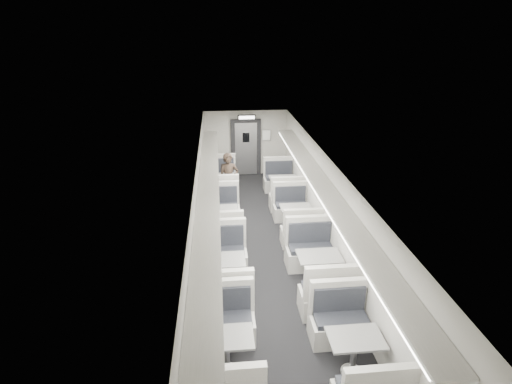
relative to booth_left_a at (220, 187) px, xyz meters
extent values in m
cube|color=black|center=(1.00, -3.75, -0.46)|extent=(3.00, 12.00, 0.12)
cube|color=white|center=(1.00, -3.75, 2.06)|extent=(3.00, 12.00, 0.12)
cube|color=beige|center=(1.00, 2.31, 0.80)|extent=(3.00, 0.12, 2.40)
cube|color=beige|center=(-0.56, -3.75, 0.80)|extent=(0.12, 12.00, 2.40)
cube|color=beige|center=(2.56, -3.75, 0.80)|extent=(0.12, 12.00, 2.40)
cube|color=beige|center=(0.00, -0.81, -0.17)|extent=(1.10, 0.61, 0.47)
cube|color=black|center=(0.00, -0.78, 0.12)|extent=(0.97, 0.49, 0.10)
cube|color=beige|center=(0.00, -1.03, 0.43)|extent=(1.10, 0.12, 0.72)
cube|color=beige|center=(0.00, 0.81, -0.17)|extent=(1.10, 0.61, 0.47)
cube|color=black|center=(0.00, 0.78, 0.12)|extent=(0.97, 0.49, 0.10)
cube|color=beige|center=(0.00, 1.03, 0.43)|extent=(1.10, 0.12, 0.72)
cylinder|color=#B4B4B6|center=(0.00, 0.00, -0.04)|extent=(0.10, 0.10, 0.71)
cylinder|color=#B4B4B6|center=(0.00, 0.00, -0.38)|extent=(0.37, 0.37, 0.03)
cube|color=slate|center=(0.00, 0.00, 0.36)|extent=(0.91, 0.62, 0.04)
cube|color=beige|center=(0.00, -3.20, -0.17)|extent=(1.05, 0.59, 0.45)
cube|color=black|center=(0.00, -3.17, 0.10)|extent=(0.94, 0.47, 0.10)
cube|color=beige|center=(0.00, -3.41, 0.40)|extent=(1.05, 0.12, 0.70)
cube|color=beige|center=(0.00, -1.65, -0.17)|extent=(1.05, 0.59, 0.45)
cube|color=black|center=(0.00, -1.68, 0.10)|extent=(0.94, 0.47, 0.10)
cube|color=beige|center=(0.00, -1.43, 0.40)|extent=(1.05, 0.12, 0.70)
cylinder|color=#B4B4B6|center=(0.00, -2.42, -0.05)|extent=(0.10, 0.10, 0.69)
cylinder|color=#B4B4B6|center=(0.00, -2.42, -0.38)|extent=(0.36, 0.36, 0.03)
cube|color=slate|center=(0.00, -2.42, 0.33)|extent=(0.88, 0.60, 0.04)
cube|color=beige|center=(0.00, -5.72, -0.17)|extent=(1.09, 0.61, 0.46)
cube|color=black|center=(0.00, -5.69, 0.12)|extent=(0.97, 0.48, 0.10)
cube|color=beige|center=(0.00, -5.94, 0.42)|extent=(1.09, 0.12, 0.72)
cube|color=beige|center=(0.00, -4.12, -0.17)|extent=(1.09, 0.61, 0.46)
cube|color=black|center=(0.00, -4.15, 0.12)|extent=(0.97, 0.48, 0.10)
cube|color=beige|center=(0.00, -3.90, 0.42)|extent=(1.09, 0.12, 0.72)
cylinder|color=#B4B4B6|center=(0.00, -4.92, -0.04)|extent=(0.10, 0.10, 0.71)
cylinder|color=#B4B4B6|center=(0.00, -4.92, -0.38)|extent=(0.37, 0.37, 0.03)
cube|color=slate|center=(0.00, -4.92, 0.35)|extent=(0.90, 0.62, 0.04)
cube|color=beige|center=(0.00, -6.33, -0.18)|extent=(1.03, 0.57, 0.44)
cube|color=black|center=(0.00, -6.36, 0.09)|extent=(0.91, 0.46, 0.10)
cube|color=beige|center=(0.00, -6.12, 0.38)|extent=(1.03, 0.12, 0.68)
cylinder|color=#B4B4B6|center=(0.00, -7.09, -0.06)|extent=(0.10, 0.10, 0.67)
cylinder|color=#B4B4B6|center=(0.00, -7.09, -0.38)|extent=(0.35, 0.35, 0.03)
cube|color=slate|center=(0.00, -7.09, 0.31)|extent=(0.86, 0.58, 0.04)
cube|color=beige|center=(2.00, -1.00, -0.18)|extent=(1.04, 0.58, 0.44)
cube|color=black|center=(2.00, -0.97, 0.09)|extent=(0.92, 0.46, 0.10)
cube|color=beige|center=(2.00, -1.21, 0.38)|extent=(1.04, 0.12, 0.68)
cube|color=beige|center=(2.00, 0.53, -0.18)|extent=(1.04, 0.58, 0.44)
cube|color=black|center=(2.00, 0.50, 0.09)|extent=(0.92, 0.46, 0.10)
cube|color=beige|center=(2.00, 0.74, 0.38)|extent=(1.04, 0.12, 0.68)
cylinder|color=#B4B4B6|center=(2.00, -0.23, -0.06)|extent=(0.10, 0.10, 0.67)
cylinder|color=#B4B4B6|center=(2.00, -0.23, -0.38)|extent=(0.35, 0.35, 0.03)
cube|color=slate|center=(2.00, -0.23, 0.32)|extent=(0.86, 0.59, 0.04)
cube|color=beige|center=(2.00, -3.13, -0.19)|extent=(0.99, 0.55, 0.42)
cube|color=black|center=(2.00, -3.11, 0.07)|extent=(0.88, 0.44, 0.09)
cube|color=beige|center=(2.00, -3.34, 0.35)|extent=(0.99, 0.11, 0.66)
cube|color=beige|center=(2.00, -1.67, -0.19)|extent=(0.99, 0.55, 0.42)
cube|color=black|center=(2.00, -1.70, 0.07)|extent=(0.88, 0.44, 0.09)
cube|color=beige|center=(2.00, -1.47, 0.35)|extent=(0.99, 0.11, 0.66)
cylinder|color=#B4B4B6|center=(2.00, -2.40, -0.07)|extent=(0.09, 0.09, 0.65)
cylinder|color=#B4B4B6|center=(2.00, -2.40, -0.38)|extent=(0.34, 0.34, 0.03)
cube|color=slate|center=(2.00, -2.40, 0.29)|extent=(0.83, 0.56, 0.04)
cube|color=beige|center=(2.00, -5.79, -0.16)|extent=(1.10, 0.61, 0.47)
cube|color=black|center=(2.00, -5.76, 0.12)|extent=(0.97, 0.49, 0.10)
cube|color=beige|center=(2.00, -6.01, 0.43)|extent=(1.10, 0.12, 0.73)
cube|color=beige|center=(2.00, -4.17, -0.16)|extent=(1.10, 0.61, 0.47)
cube|color=black|center=(2.00, -4.20, 0.12)|extent=(0.97, 0.49, 0.10)
cube|color=beige|center=(2.00, -3.95, 0.43)|extent=(1.10, 0.12, 0.73)
cylinder|color=#B4B4B6|center=(2.00, -4.98, -0.04)|extent=(0.10, 0.10, 0.72)
cylinder|color=#B4B4B6|center=(2.00, -4.98, -0.38)|extent=(0.37, 0.37, 0.03)
cube|color=slate|center=(2.00, -4.98, 0.36)|extent=(0.91, 0.62, 0.04)
cube|color=beige|center=(2.00, -6.54, -0.18)|extent=(1.03, 0.58, 0.44)
cube|color=black|center=(2.00, -6.57, 0.09)|extent=(0.92, 0.46, 0.10)
cube|color=beige|center=(2.00, -6.33, 0.38)|extent=(1.03, 0.12, 0.68)
cylinder|color=#B4B4B6|center=(2.00, -7.30, -0.06)|extent=(0.10, 0.10, 0.67)
cylinder|color=#B4B4B6|center=(2.00, -7.30, -0.38)|extent=(0.35, 0.35, 0.03)
cube|color=slate|center=(2.00, -7.30, 0.31)|extent=(0.86, 0.58, 0.04)
imported|color=black|center=(0.27, -0.52, 0.44)|extent=(0.61, 0.40, 1.67)
cube|color=black|center=(-0.49, -0.35, 0.95)|extent=(0.02, 1.18, 0.84)
cube|color=black|center=(-0.49, -2.55, 0.95)|extent=(0.02, 1.18, 0.84)
cube|color=black|center=(-0.49, -4.75, 0.95)|extent=(0.02, 1.18, 0.84)
cube|color=black|center=(-0.49, -6.95, 0.95)|extent=(0.02, 1.18, 0.84)
cube|color=beige|center=(-0.26, -4.05, 1.52)|extent=(0.46, 10.40, 0.05)
cube|color=white|center=(-0.06, -4.05, 1.47)|extent=(0.05, 10.20, 0.04)
cube|color=beige|center=(2.26, -4.05, 1.52)|extent=(0.46, 10.40, 0.05)
cube|color=white|center=(2.06, -4.05, 1.47)|extent=(0.05, 10.20, 0.04)
cube|color=black|center=(1.00, 2.19, 0.65)|extent=(1.10, 0.10, 2.10)
cube|color=#B4B4B6|center=(1.00, 2.16, 0.60)|extent=(0.80, 0.05, 1.95)
cube|color=black|center=(1.00, 2.12, 1.05)|extent=(0.25, 0.02, 0.35)
cube|color=black|center=(1.00, 1.70, 1.88)|extent=(0.62, 0.10, 0.16)
cube|color=silver|center=(1.00, 1.64, 1.88)|extent=(0.54, 0.02, 0.10)
cube|color=white|center=(1.75, 2.17, 1.10)|extent=(0.32, 0.02, 0.40)
camera|label=1|loc=(-0.01, -11.96, 4.79)|focal=28.00mm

